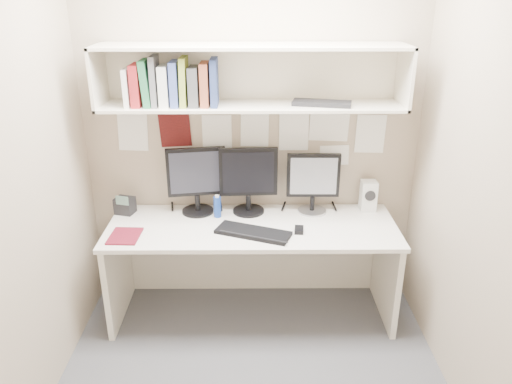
{
  "coord_description": "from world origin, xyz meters",
  "views": [
    {
      "loc": [
        0.0,
        -2.46,
        2.27
      ],
      "look_at": [
        0.02,
        0.35,
        1.1
      ],
      "focal_mm": 35.0,
      "sensor_mm": 36.0,
      "label": 1
    }
  ],
  "objects_px": {
    "monitor_left": "(196,178)",
    "desk_phone": "(125,205)",
    "monitor_right": "(313,180)",
    "desk": "(252,270)",
    "monitor_center": "(248,178)",
    "keyboard": "(253,233)",
    "speaker": "(368,195)",
    "maroon_notebook": "(125,236)"
  },
  "relations": [
    {
      "from": "monitor_left",
      "to": "desk_phone",
      "type": "bearing_deg",
      "value": 173.33
    },
    {
      "from": "monitor_left",
      "to": "monitor_right",
      "type": "relative_size",
      "value": 1.11
    },
    {
      "from": "desk",
      "to": "monitor_center",
      "type": "distance_m",
      "value": 0.66
    },
    {
      "from": "monitor_center",
      "to": "monitor_right",
      "type": "relative_size",
      "value": 1.1
    },
    {
      "from": "keyboard",
      "to": "desk",
      "type": "bearing_deg",
      "value": 113.95
    },
    {
      "from": "monitor_right",
      "to": "keyboard",
      "type": "height_order",
      "value": "monitor_right"
    },
    {
      "from": "monitor_center",
      "to": "keyboard",
      "type": "relative_size",
      "value": 0.98
    },
    {
      "from": "monitor_center",
      "to": "speaker",
      "type": "xyz_separation_m",
      "value": [
        0.88,
        0.03,
        -0.15
      ]
    },
    {
      "from": "monitor_left",
      "to": "maroon_notebook",
      "type": "distance_m",
      "value": 0.65
    },
    {
      "from": "speaker",
      "to": "maroon_notebook",
      "type": "distance_m",
      "value": 1.75
    },
    {
      "from": "speaker",
      "to": "desk_phone",
      "type": "xyz_separation_m",
      "value": [
        -1.78,
        -0.05,
        -0.05
      ]
    },
    {
      "from": "desk_phone",
      "to": "maroon_notebook",
      "type": "bearing_deg",
      "value": -61.52
    },
    {
      "from": "desk",
      "to": "monitor_center",
      "type": "relative_size",
      "value": 4.12
    },
    {
      "from": "keyboard",
      "to": "desk_phone",
      "type": "height_order",
      "value": "desk_phone"
    },
    {
      "from": "monitor_right",
      "to": "maroon_notebook",
      "type": "height_order",
      "value": "monitor_right"
    },
    {
      "from": "monitor_center",
      "to": "monitor_right",
      "type": "xyz_separation_m",
      "value": [
        0.46,
        0.0,
        -0.02
      ]
    },
    {
      "from": "desk",
      "to": "maroon_notebook",
      "type": "height_order",
      "value": "maroon_notebook"
    },
    {
      "from": "monitor_center",
      "to": "speaker",
      "type": "height_order",
      "value": "monitor_center"
    },
    {
      "from": "monitor_right",
      "to": "desk_phone",
      "type": "bearing_deg",
      "value": -178.36
    },
    {
      "from": "monitor_center",
      "to": "monitor_right",
      "type": "height_order",
      "value": "monitor_center"
    },
    {
      "from": "maroon_notebook",
      "to": "desk_phone",
      "type": "distance_m",
      "value": 0.39
    },
    {
      "from": "desk",
      "to": "speaker",
      "type": "bearing_deg",
      "value": 16.15
    },
    {
      "from": "monitor_left",
      "to": "monitor_right",
      "type": "bearing_deg",
      "value": -9.19
    },
    {
      "from": "monitor_center",
      "to": "monitor_right",
      "type": "bearing_deg",
      "value": -2.84
    },
    {
      "from": "speaker",
      "to": "maroon_notebook",
      "type": "xyz_separation_m",
      "value": [
        -1.69,
        -0.43,
        -0.11
      ]
    },
    {
      "from": "desk",
      "to": "monitor_center",
      "type": "xyz_separation_m",
      "value": [
        -0.03,
        0.22,
        0.63
      ]
    },
    {
      "from": "desk",
      "to": "keyboard",
      "type": "bearing_deg",
      "value": -87.54
    },
    {
      "from": "desk",
      "to": "monitor_left",
      "type": "xyz_separation_m",
      "value": [
        -0.4,
        0.22,
        0.63
      ]
    },
    {
      "from": "keyboard",
      "to": "monitor_left",
      "type": "bearing_deg",
      "value": 159.4
    },
    {
      "from": "monitor_right",
      "to": "desk_phone",
      "type": "distance_m",
      "value": 1.37
    },
    {
      "from": "speaker",
      "to": "desk_phone",
      "type": "height_order",
      "value": "speaker"
    },
    {
      "from": "monitor_left",
      "to": "desk_phone",
      "type": "relative_size",
      "value": 3.13
    },
    {
      "from": "monitor_left",
      "to": "maroon_notebook",
      "type": "xyz_separation_m",
      "value": [
        -0.44,
        -0.4,
        -0.26
      ]
    },
    {
      "from": "monitor_center",
      "to": "keyboard",
      "type": "xyz_separation_m",
      "value": [
        0.03,
        -0.36,
        -0.25
      ]
    },
    {
      "from": "desk",
      "to": "monitor_left",
      "type": "bearing_deg",
      "value": 151.14
    },
    {
      "from": "keyboard",
      "to": "speaker",
      "type": "height_order",
      "value": "speaker"
    },
    {
      "from": "monitor_left",
      "to": "monitor_center",
      "type": "distance_m",
      "value": 0.37
    },
    {
      "from": "desk",
      "to": "desk_phone",
      "type": "distance_m",
      "value": 1.04
    },
    {
      "from": "keyboard",
      "to": "speaker",
      "type": "relative_size",
      "value": 2.24
    },
    {
      "from": "desk",
      "to": "speaker",
      "type": "relative_size",
      "value": 8.98
    },
    {
      "from": "desk",
      "to": "desk_phone",
      "type": "relative_size",
      "value": 12.83
    },
    {
      "from": "monitor_left",
      "to": "monitor_right",
      "type": "distance_m",
      "value": 0.84
    }
  ]
}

